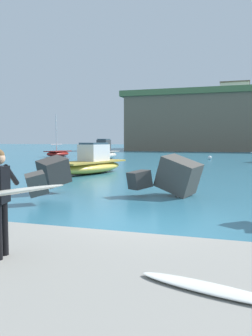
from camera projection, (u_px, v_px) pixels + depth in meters
ground_plane at (145, 224)px, 9.25m from camera, size 400.00×400.00×0.00m
walkway_path at (77, 273)px, 5.45m from camera, size 48.00×4.40×0.24m
breakwater_jetty at (57, 172)px, 11.82m from camera, size 31.93×7.46×2.70m
spare_surfboard at (212, 289)px, 4.50m from camera, size 2.02×0.87×0.19m
boat_near_left at (58, 153)px, 48.44m from camera, size 2.37×4.60×5.70m
boat_near_centre at (105, 153)px, 41.65m from camera, size 2.22×6.33×2.38m
boat_mid_left at (91, 164)px, 23.46m from camera, size 3.51×6.68×2.03m
mooring_buoy_outer at (210, 158)px, 40.86m from camera, size 0.44×0.44×0.44m
station_building_west at (235, 91)px, 89.21m from camera, size 7.04×6.85×4.00m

